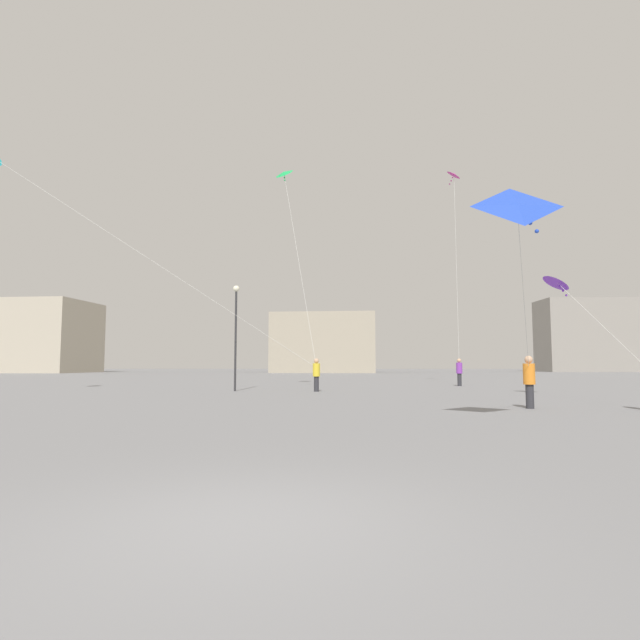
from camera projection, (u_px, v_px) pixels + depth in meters
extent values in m
plane|color=slate|center=(243.00, 524.00, 4.89)|extent=(300.00, 300.00, 0.00)
cylinder|color=#2D2D33|center=(530.00, 396.00, 17.44)|extent=(0.26, 0.26, 0.81)
cylinder|color=orange|center=(529.00, 374.00, 17.51)|extent=(0.39, 0.39, 0.70)
sphere|color=tan|center=(529.00, 360.00, 17.55)|extent=(0.26, 0.26, 0.26)
cylinder|color=#2D2D33|center=(316.00, 384.00, 28.11)|extent=(0.27, 0.27, 0.81)
cylinder|color=yellow|center=(316.00, 370.00, 28.17)|extent=(0.39, 0.39, 0.71)
sphere|color=tan|center=(316.00, 361.00, 28.21)|extent=(0.27, 0.27, 0.27)
cylinder|color=#2D2D33|center=(460.00, 380.00, 35.12)|extent=(0.28, 0.28, 0.84)
cylinder|color=purple|center=(459.00, 368.00, 35.18)|extent=(0.40, 0.40, 0.73)
sphere|color=tan|center=(459.00, 361.00, 35.23)|extent=(0.28, 0.28, 0.28)
cone|color=#D12899|center=(454.00, 174.00, 38.86)|extent=(1.34, 1.39, 0.69)
sphere|color=#D12899|center=(453.00, 178.00, 38.96)|extent=(0.10, 0.10, 0.10)
sphere|color=#D12899|center=(451.00, 181.00, 39.05)|extent=(0.10, 0.10, 0.10)
sphere|color=#D12899|center=(450.00, 184.00, 39.15)|extent=(0.10, 0.10, 0.10)
cylinder|color=silver|center=(456.00, 266.00, 37.02)|extent=(0.53, 2.51, 14.34)
cone|color=green|center=(284.00, 173.00, 32.88)|extent=(1.52, 1.47, 0.82)
sphere|color=green|center=(284.00, 175.00, 32.73)|extent=(0.10, 0.10, 0.10)
sphere|color=green|center=(284.00, 178.00, 32.57)|extent=(0.10, 0.10, 0.10)
sphere|color=green|center=(285.00, 180.00, 32.42)|extent=(0.10, 0.10, 0.10)
cylinder|color=silver|center=(299.00, 263.00, 30.53)|extent=(2.23, 3.64, 12.27)
cone|color=purple|center=(556.00, 282.00, 23.89)|extent=(1.20, 1.29, 0.77)
sphere|color=purple|center=(560.00, 286.00, 23.86)|extent=(0.10, 0.10, 0.10)
sphere|color=purple|center=(563.00, 291.00, 23.84)|extent=(0.10, 0.10, 0.10)
sphere|color=purple|center=(566.00, 295.00, 23.81)|extent=(0.10, 0.10, 0.10)
cylinder|color=silver|center=(595.00, 318.00, 20.30)|extent=(0.08, 6.88, 3.97)
pyramid|color=blue|center=(518.00, 206.00, 12.51)|extent=(1.64, 0.72, 0.88)
sphere|color=blue|center=(524.00, 215.00, 12.48)|extent=(0.10, 0.10, 0.10)
sphere|color=blue|center=(530.00, 223.00, 12.42)|extent=(0.10, 0.10, 0.10)
sphere|color=blue|center=(537.00, 231.00, 12.37)|extent=(0.10, 0.10, 0.10)
cylinder|color=silver|center=(524.00, 302.00, 15.02)|extent=(2.14, 5.43, 3.99)
cylinder|color=silver|center=(162.00, 267.00, 26.72)|extent=(15.77, 4.33, 10.32)
cube|color=#B2A893|center=(12.00, 337.00, 89.37)|extent=(27.35, 15.29, 12.13)
cube|color=#A39984|center=(326.00, 344.00, 91.90)|extent=(18.54, 17.30, 10.03)
cube|color=gray|center=(613.00, 336.00, 97.93)|extent=(26.77, 8.86, 13.59)
cylinder|color=#2D2D30|center=(236.00, 341.00, 28.75)|extent=(0.12, 0.12, 5.53)
sphere|color=#EAE5C6|center=(236.00, 289.00, 28.99)|extent=(0.36, 0.36, 0.36)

